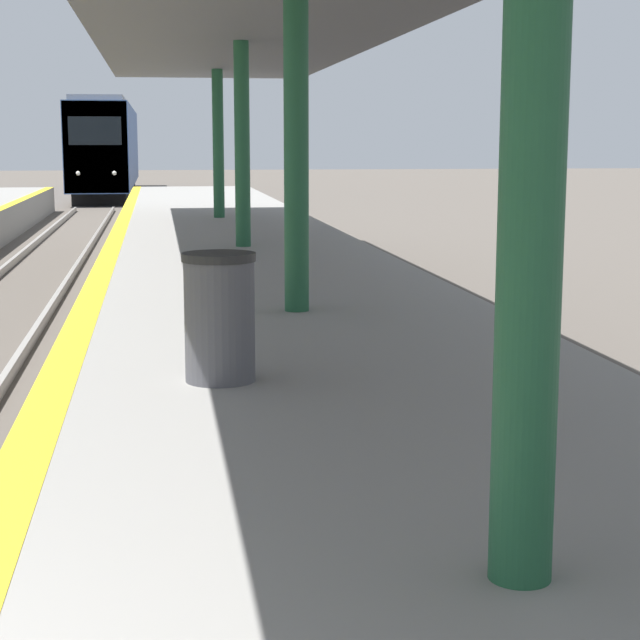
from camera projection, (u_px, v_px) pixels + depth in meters
train at (108, 148)px, 53.68m from camera, size 2.61×22.35×4.54m
station_canopy at (262, 12)px, 13.91m from camera, size 4.76×27.83×3.55m
trash_bin at (220, 317)px, 7.76m from camera, size 0.54×0.54×0.94m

